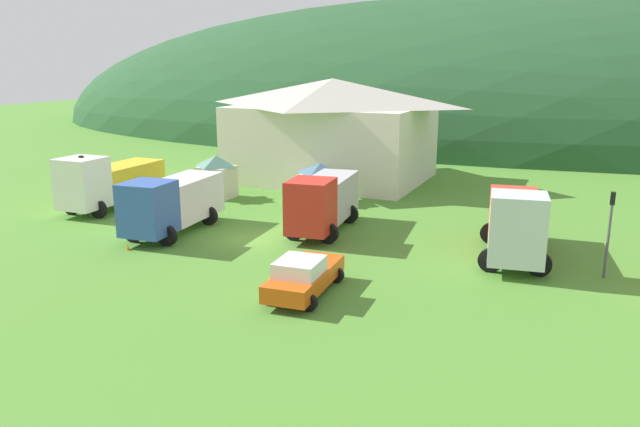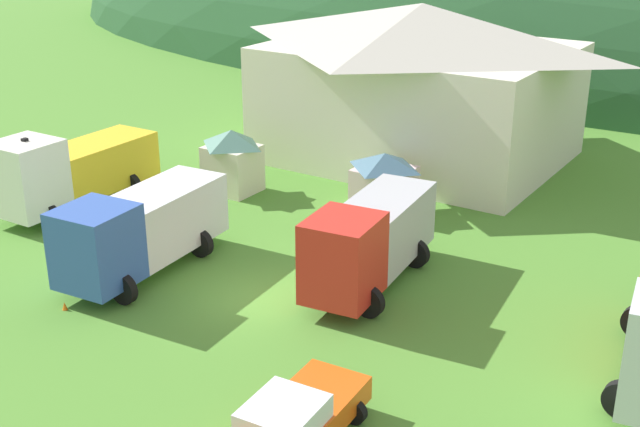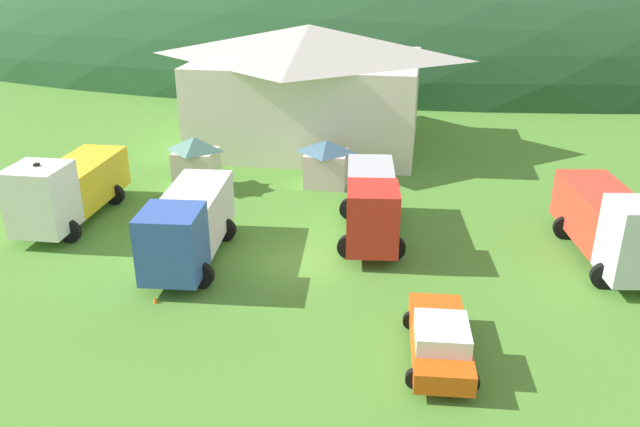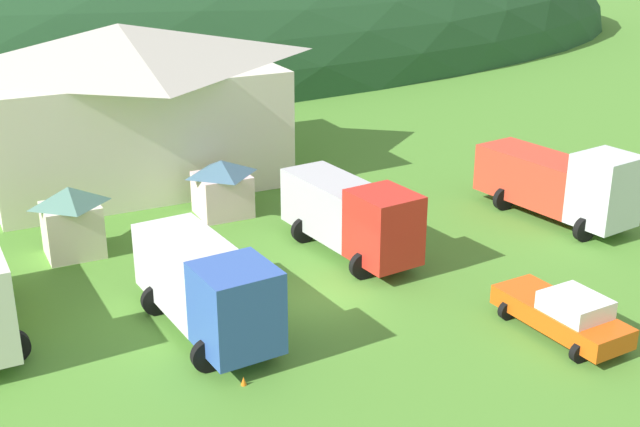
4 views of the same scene
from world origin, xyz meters
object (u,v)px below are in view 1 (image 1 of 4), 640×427
object	(u,v)px
depot_building	(332,128)
box_truck_blue	(172,202)
play_shed_pink	(320,182)
traffic_light_east	(610,225)
heavy_rig_striped	(108,181)
traffic_light_west	(83,179)
tow_truck_silver	(515,222)
service_pickup_orange	(304,276)
crane_truck_red	(323,200)
traffic_cone_near_pickup	(128,250)
play_shed_cream	(217,176)

from	to	relation	value
depot_building	box_truck_blue	xyz separation A→B (m)	(-1.99, -18.43, -2.34)
play_shed_pink	traffic_light_east	xyz separation A→B (m)	(17.68, -8.83, 1.04)
heavy_rig_striped	traffic_light_west	size ratio (longest dim) A/B	2.09
box_truck_blue	traffic_light_east	distance (m)	22.13
traffic_light_west	depot_building	bearing A→B (deg)	61.74
tow_truck_silver	service_pickup_orange	xyz separation A→B (m)	(-7.31, -8.46, -1.02)
crane_truck_red	traffic_light_east	xyz separation A→B (m)	(14.52, -1.98, 0.60)
depot_building	heavy_rig_striped	xyz separation A→B (m)	(-9.36, -15.27, -2.31)
traffic_light_west	traffic_cone_near_pickup	distance (m)	8.87
crane_truck_red	tow_truck_silver	bearing A→B (deg)	79.66
service_pickup_orange	traffic_cone_near_pickup	xyz separation A→B (m)	(-10.83, 1.95, -0.83)
tow_truck_silver	service_pickup_orange	distance (m)	11.23
play_shed_cream	traffic_light_east	xyz separation A→B (m)	(24.86, -7.16, 0.87)
service_pickup_orange	box_truck_blue	bearing A→B (deg)	-121.21
heavy_rig_striped	box_truck_blue	world-z (taller)	heavy_rig_striped
crane_truck_red	box_truck_blue	bearing A→B (deg)	-70.53
crane_truck_red	traffic_cone_near_pickup	xyz separation A→B (m)	(-7.70, -7.23, -1.81)
play_shed_cream	service_pickup_orange	size ratio (longest dim) A/B	0.59
play_shed_cream	tow_truck_silver	xyz separation A→B (m)	(20.78, -5.91, 0.31)
play_shed_pink	tow_truck_silver	world-z (taller)	tow_truck_silver
play_shed_pink	depot_building	bearing A→B (deg)	106.82
traffic_light_east	traffic_cone_near_pickup	xyz separation A→B (m)	(-22.22, -5.25, -2.41)
play_shed_cream	crane_truck_red	size ratio (longest dim) A/B	0.40
play_shed_cream	box_truck_blue	world-z (taller)	box_truck_blue
box_truck_blue	service_pickup_orange	world-z (taller)	box_truck_blue
play_shed_cream	box_truck_blue	xyz separation A→B (m)	(2.80, -8.84, 0.25)
depot_building	box_truck_blue	bearing A→B (deg)	-96.17
heavy_rig_striped	depot_building	bearing A→B (deg)	147.37
depot_building	play_shed_pink	distance (m)	8.72
play_shed_cream	traffic_light_west	xyz separation A→B (m)	(-4.55, -7.79, 0.80)
traffic_light_east	play_shed_pink	bearing A→B (deg)	153.44
play_shed_cream	service_pickup_orange	xyz separation A→B (m)	(13.47, -14.37, -0.71)
depot_building	play_shed_pink	bearing A→B (deg)	-73.18
traffic_light_east	tow_truck_silver	bearing A→B (deg)	162.87
heavy_rig_striped	traffic_light_west	bearing A→B (deg)	-0.51
box_truck_blue	service_pickup_orange	size ratio (longest dim) A/B	1.51
heavy_rig_striped	play_shed_pink	bearing A→B (deg)	120.92
depot_building	traffic_cone_near_pickup	bearing A→B (deg)	-95.58
play_shed_cream	service_pickup_orange	world-z (taller)	play_shed_cream
box_truck_blue	crane_truck_red	bearing A→B (deg)	111.01
tow_truck_silver	traffic_cone_near_pickup	bearing A→B (deg)	-78.56
traffic_cone_near_pickup	traffic_light_east	bearing A→B (deg)	13.30
play_shed_cream	traffic_cone_near_pickup	size ratio (longest dim) A/B	5.17
heavy_rig_striped	traffic_light_east	world-z (taller)	traffic_light_east
box_truck_blue	play_shed_pink	bearing A→B (deg)	152.50
play_shed_pink	traffic_cone_near_pickup	bearing A→B (deg)	-107.88
service_pickup_orange	traffic_light_west	xyz separation A→B (m)	(-18.02, 6.58, 1.51)
heavy_rig_striped	play_shed_cream	bearing A→B (deg)	140.06
heavy_rig_striped	tow_truck_silver	xyz separation A→B (m)	(25.35, -0.22, 0.02)
box_truck_blue	traffic_light_west	xyz separation A→B (m)	(-7.35, 1.05, 0.55)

